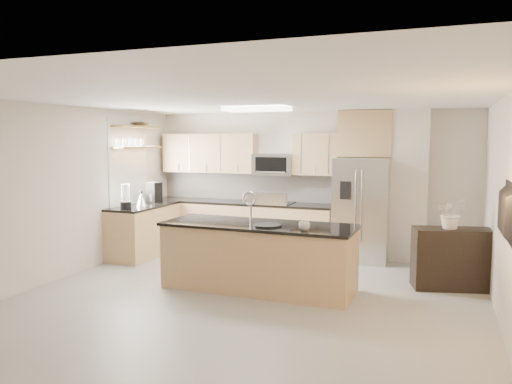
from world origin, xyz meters
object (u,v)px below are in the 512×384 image
at_px(refrigerator, 362,209).
at_px(island, 259,256).
at_px(range, 272,227).
at_px(cup, 304,226).
at_px(bowl, 141,123).
at_px(blender, 126,198).
at_px(flower_vase, 452,205).
at_px(coffee_maker, 154,193).
at_px(platter, 267,225).
at_px(kettle, 141,199).
at_px(microwave, 274,164).
at_px(credenza, 452,259).
at_px(television, 501,213).

relative_size(refrigerator, island, 0.66).
height_order(range, island, island).
relative_size(cup, bowl, 0.38).
height_order(cup, blender, blender).
height_order(island, flower_vase, flower_vase).
bearing_deg(coffee_maker, flower_vase, -7.07).
xyz_separation_m(platter, flower_vase, (2.33, 1.09, 0.25)).
distance_m(range, island, 2.32).
bearing_deg(flower_vase, island, -159.42).
xyz_separation_m(refrigerator, blender, (-3.73, -1.54, 0.21)).
bearing_deg(cup, range, 117.30).
xyz_separation_m(refrigerator, flower_vase, (1.42, -1.27, 0.30)).
relative_size(range, cup, 8.01).
distance_m(platter, coffee_maker, 3.33).
xyz_separation_m(refrigerator, bowl, (-3.91, -0.78, 1.49)).
bearing_deg(kettle, island, -22.09).
distance_m(coffee_maker, bowl, 1.30).
relative_size(microwave, blender, 1.80).
height_order(island, credenza, island).
distance_m(range, kettle, 2.42).
xyz_separation_m(range, cup, (1.30, -2.52, 0.51)).
height_order(cup, television, television).
bearing_deg(cup, coffee_maker, 151.43).
height_order(microwave, cup, microwave).
height_order(range, microwave, microwave).
height_order(island, platter, island).
bearing_deg(cup, blender, 164.62).
height_order(coffee_maker, bowl, bowl).
xyz_separation_m(microwave, coffee_maker, (-2.09, -0.79, -0.53)).
xyz_separation_m(range, island, (0.58, -2.25, -0.01)).
height_order(cup, bowl, bowl).
relative_size(kettle, flower_vase, 0.40).
bearing_deg(microwave, coffee_maker, -159.25).
relative_size(range, coffee_maker, 3.04).
height_order(kettle, flower_vase, flower_vase).
xyz_separation_m(microwave, refrigerator, (1.66, -0.17, -0.74)).
xyz_separation_m(credenza, platter, (-2.36, -1.12, 0.51)).
relative_size(refrigerator, cup, 12.51).
xyz_separation_m(island, blender, (-2.65, 0.66, 0.64)).
distance_m(platter, bowl, 3.68).
bearing_deg(island, flower_vase, 21.68).
bearing_deg(island, range, 105.44).
bearing_deg(coffee_maker, island, -30.64).
xyz_separation_m(blender, coffee_maker, (-0.02, 0.92, -0.00)).
bearing_deg(range, microwave, 90.00).
bearing_deg(blender, platter, -15.97).
xyz_separation_m(credenza, cup, (-1.81, -1.24, 0.56)).
xyz_separation_m(microwave, television, (3.51, -3.24, -0.28)).
xyz_separation_m(blender, television, (5.58, -1.53, 0.25)).
relative_size(microwave, flower_vase, 1.13).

